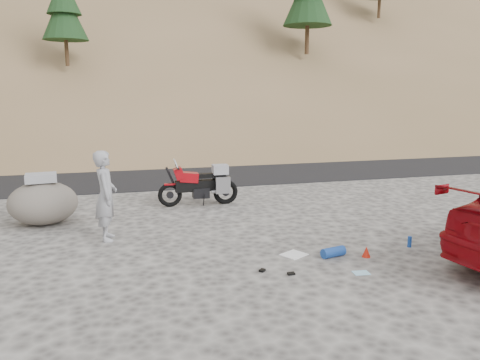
% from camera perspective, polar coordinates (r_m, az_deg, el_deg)
% --- Properties ---
extents(ground, '(140.00, 140.00, 0.00)m').
position_cam_1_polar(ground, '(9.63, -1.45, -7.61)').
color(ground, '#464341').
rests_on(ground, ground).
extents(road, '(120.00, 7.00, 0.05)m').
position_cam_1_polar(road, '(18.27, -8.17, 1.00)').
color(road, black).
rests_on(road, ground).
extents(hillside, '(120.00, 73.00, 46.72)m').
position_cam_1_polar(hillside, '(50.46, -13.35, 19.51)').
color(hillside, brown).
rests_on(hillside, ground).
extents(motorcycle, '(2.19, 0.64, 1.30)m').
position_cam_1_polar(motorcycle, '(12.68, -4.65, -0.60)').
color(motorcycle, black).
rests_on(motorcycle, ground).
extents(man, '(0.46, 0.69, 1.87)m').
position_cam_1_polar(man, '(10.20, -15.78, -6.97)').
color(man, '#939398').
rests_on(man, ground).
extents(boulder, '(1.66, 1.45, 1.18)m').
position_cam_1_polar(boulder, '(11.71, -22.89, -2.53)').
color(boulder, '#5F5951').
rests_on(boulder, ground).
extents(gear_white_cloth, '(0.56, 0.54, 0.01)m').
position_cam_1_polar(gear_white_cloth, '(8.97, 6.59, -9.03)').
color(gear_white_cloth, white).
rests_on(gear_white_cloth, ground).
extents(gear_blue_mat, '(0.50, 0.29, 0.19)m').
position_cam_1_polar(gear_blue_mat, '(8.95, 11.30, -8.61)').
color(gear_blue_mat, navy).
rests_on(gear_blue_mat, ground).
extents(gear_bottle, '(0.09, 0.09, 0.22)m').
position_cam_1_polar(gear_bottle, '(9.91, 19.97, -7.08)').
color(gear_bottle, navy).
rests_on(gear_bottle, ground).
extents(gear_funnel, '(0.20, 0.20, 0.20)m').
position_cam_1_polar(gear_funnel, '(9.09, 15.15, -8.44)').
color(gear_funnel, red).
rests_on(gear_funnel, ground).
extents(gear_glove_a, '(0.12, 0.09, 0.03)m').
position_cam_1_polar(gear_glove_a, '(8.05, 6.26, -11.27)').
color(gear_glove_a, black).
rests_on(gear_glove_a, ground).
extents(gear_glove_b, '(0.14, 0.14, 0.04)m').
position_cam_1_polar(gear_glove_b, '(8.15, 2.73, -10.94)').
color(gear_glove_b, black).
rests_on(gear_glove_b, ground).
extents(gear_blue_cloth, '(0.29, 0.23, 0.01)m').
position_cam_1_polar(gear_blue_cloth, '(8.33, 14.55, -10.90)').
color(gear_blue_cloth, '#9CD5F1').
rests_on(gear_blue_cloth, ground).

